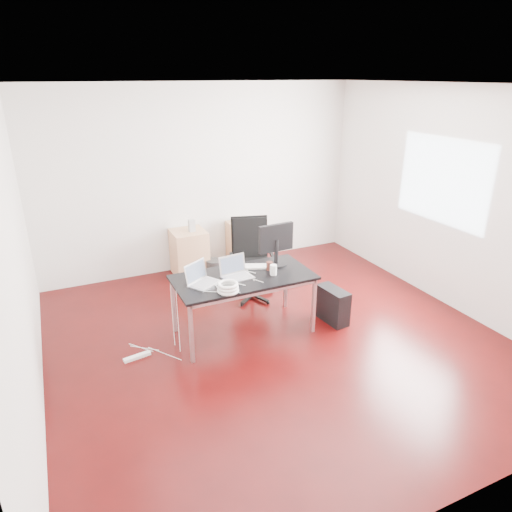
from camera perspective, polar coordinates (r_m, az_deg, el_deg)
name	(u,v)px	position (r m, az deg, el deg)	size (l,w,h in m)	color
room_shell	(281,225)	(4.86, 3.10, 3.94)	(5.00, 5.00, 5.00)	#310505
desk	(243,280)	(5.27, -1.60, -3.07)	(1.60, 0.80, 0.73)	black
office_chair	(251,255)	(6.20, -0.61, 0.19)	(0.59, 0.61, 1.08)	black
filing_cabinet_left	(189,253)	(7.04, -8.33, 0.40)	(0.50, 0.50, 0.70)	tan
filing_cabinet_right	(246,244)	(7.33, -1.30, 1.53)	(0.50, 0.50, 0.70)	tan
pc_tower	(333,305)	(5.78, 9.56, -6.07)	(0.20, 0.45, 0.44)	black
wastebasket	(214,269)	(6.95, -5.22, -1.59)	(0.24, 0.24, 0.28)	black
power_strip	(137,357)	(5.27, -14.64, -12.08)	(0.30, 0.06, 0.04)	white
laptop_left	(201,279)	(5.08, -6.88, -2.86)	(0.41, 0.39, 0.23)	silver
laptop_right	(236,272)	(5.21, -2.54, -2.03)	(0.36, 0.29, 0.23)	silver
monitor	(276,242)	(5.48, 2.52, 1.73)	(0.45, 0.26, 0.51)	black
keyboard	(255,266)	(5.48, -0.09, -1.31)	(0.44, 0.14, 0.02)	white
cup_white	(273,270)	(5.27, 2.18, -1.74)	(0.08, 0.08, 0.12)	white
cup_brown	(269,266)	(5.39, 1.69, -1.25)	(0.08, 0.08, 0.10)	#52241C
cable_coil	(228,287)	(4.86, -3.53, -3.94)	(0.24, 0.24, 0.11)	white
power_adapter	(234,285)	(5.01, -2.80, -3.60)	(0.07, 0.07, 0.03)	white
speaker	(192,226)	(6.87, -8.04, 3.78)	(0.09, 0.08, 0.18)	#9E9E9E
navy_garment	(245,222)	(7.13, -1.35, 4.28)	(0.30, 0.24, 0.09)	black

